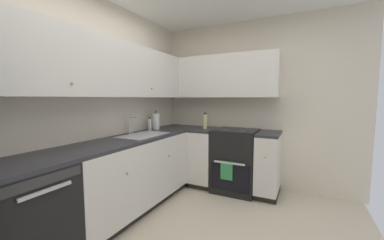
# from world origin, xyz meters

# --- Properties ---
(wall_back) EXTENTS (3.97, 0.05, 2.56)m
(wall_back) POSITION_xyz_m (0.00, 1.49, 1.28)
(wall_back) COLOR beige
(wall_back) RESTS_ON ground_plane
(wall_right) EXTENTS (0.05, 3.03, 2.56)m
(wall_right) POSITION_xyz_m (1.96, 0.00, 1.28)
(wall_right) COLOR beige
(wall_right) RESTS_ON ground_plane
(dishwasher) EXTENTS (0.60, 0.63, 0.87)m
(dishwasher) POSITION_xyz_m (-0.74, 1.17, 0.44)
(dishwasher) COLOR black
(dishwasher) RESTS_ON ground_plane
(lower_cabinets_back) EXTENTS (1.77, 0.62, 0.87)m
(lower_cabinets_back) POSITION_xyz_m (0.45, 1.17, 0.44)
(lower_cabinets_back) COLOR silver
(lower_cabinets_back) RESTS_ON ground_plane
(countertop_back) EXTENTS (2.98, 0.60, 0.03)m
(countertop_back) POSITION_xyz_m (0.45, 1.17, 0.89)
(countertop_back) COLOR #2D2D33
(countertop_back) RESTS_ON lower_cabinets_back
(lower_cabinets_right) EXTENTS (0.62, 1.30, 0.87)m
(lower_cabinets_right) POSITION_xyz_m (1.64, 0.25, 0.44)
(lower_cabinets_right) COLOR silver
(lower_cabinets_right) RESTS_ON ground_plane
(countertop_right) EXTENTS (0.60, 1.30, 0.03)m
(countertop_right) POSITION_xyz_m (1.64, 0.25, 0.89)
(countertop_right) COLOR #2D2D33
(countertop_right) RESTS_ON lower_cabinets_right
(oven_range) EXTENTS (0.68, 0.62, 1.06)m
(oven_range) POSITION_xyz_m (1.66, 0.18, 0.46)
(oven_range) COLOR black
(oven_range) RESTS_ON ground_plane
(upper_cabinets_back) EXTENTS (2.66, 0.34, 0.64)m
(upper_cabinets_back) POSITION_xyz_m (0.29, 1.31, 1.72)
(upper_cabinets_back) COLOR silver
(upper_cabinets_right) EXTENTS (0.32, 1.85, 0.64)m
(upper_cabinets_right) POSITION_xyz_m (1.78, 0.54, 1.72)
(upper_cabinets_right) COLOR silver
(sink) EXTENTS (0.66, 0.40, 0.10)m
(sink) POSITION_xyz_m (0.68, 1.14, 0.87)
(sink) COLOR #B7B7BC
(sink) RESTS_ON countertop_back
(faucet) EXTENTS (0.07, 0.16, 0.24)m
(faucet) POSITION_xyz_m (0.68, 1.35, 1.05)
(faucet) COLOR silver
(faucet) RESTS_ON countertop_back
(soap_bottle) EXTENTS (0.05, 0.05, 0.20)m
(soap_bottle) POSITION_xyz_m (1.09, 1.35, 1.00)
(soap_bottle) COLOR silver
(soap_bottle) RESTS_ON countertop_back
(paper_towel_roll) EXTENTS (0.11, 0.11, 0.30)m
(paper_towel_roll) POSITION_xyz_m (1.22, 1.33, 1.03)
(paper_towel_roll) COLOR white
(paper_towel_roll) RESTS_ON countertop_back
(oil_bottle) EXTENTS (0.07, 0.07, 0.25)m
(oil_bottle) POSITION_xyz_m (1.64, 0.69, 1.03)
(oil_bottle) COLOR beige
(oil_bottle) RESTS_ON countertop_right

